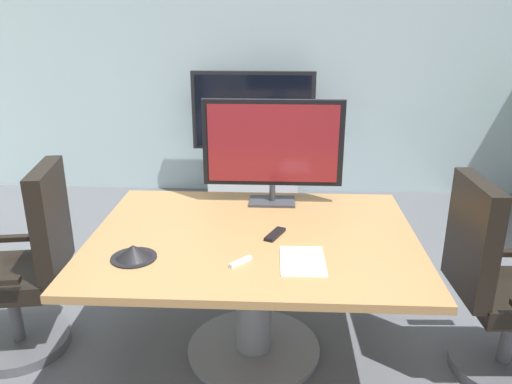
# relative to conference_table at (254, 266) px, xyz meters

# --- Properties ---
(ground_plane) EXTENTS (7.34, 7.34, 0.00)m
(ground_plane) POSITION_rel_conference_table_xyz_m (-0.02, -0.02, -0.55)
(ground_plane) COLOR #515459
(wall_back_glass_partition) EXTENTS (6.34, 0.10, 2.73)m
(wall_back_glass_partition) POSITION_rel_conference_table_xyz_m (-0.02, 2.84, 0.82)
(wall_back_glass_partition) COLOR #9EB2B7
(wall_back_glass_partition) RESTS_ON ground
(conference_table) EXTENTS (1.72, 1.32, 0.74)m
(conference_table) POSITION_rel_conference_table_xyz_m (0.00, 0.00, 0.00)
(conference_table) COLOR olive
(conference_table) RESTS_ON ground
(office_chair_left) EXTENTS (0.63, 0.61, 1.09)m
(office_chair_left) POSITION_rel_conference_table_xyz_m (-1.27, -0.02, -0.09)
(office_chair_left) COLOR #4C4C51
(office_chair_left) RESTS_ON ground
(office_chair_right) EXTENTS (0.60, 0.58, 1.09)m
(office_chair_right) POSITION_rel_conference_table_xyz_m (1.27, -0.10, -0.09)
(office_chair_right) COLOR #4C4C51
(office_chair_right) RESTS_ON ground
(tv_monitor) EXTENTS (0.84, 0.18, 0.64)m
(tv_monitor) POSITION_rel_conference_table_xyz_m (0.09, 0.49, 0.54)
(tv_monitor) COLOR #333338
(tv_monitor) RESTS_ON conference_table
(wall_display_unit) EXTENTS (1.20, 0.36, 1.31)m
(wall_display_unit) POSITION_rel_conference_table_xyz_m (-0.14, 2.48, -0.11)
(wall_display_unit) COLOR #B7BABC
(wall_display_unit) RESTS_ON ground
(conference_phone) EXTENTS (0.22, 0.22, 0.07)m
(conference_phone) POSITION_rel_conference_table_xyz_m (-0.56, -0.30, 0.22)
(conference_phone) COLOR black
(conference_phone) RESTS_ON conference_table
(remote_control) EXTENTS (0.12, 0.18, 0.02)m
(remote_control) POSITION_rel_conference_table_xyz_m (0.11, -0.01, 0.19)
(remote_control) COLOR black
(remote_control) RESTS_ON conference_table
(whiteboard_marker) EXTENTS (0.10, 0.11, 0.02)m
(whiteboard_marker) POSITION_rel_conference_table_xyz_m (-0.04, -0.33, 0.20)
(whiteboard_marker) COLOR silver
(whiteboard_marker) RESTS_ON conference_table
(paper_notepad) EXTENTS (0.22, 0.30, 0.01)m
(paper_notepad) POSITION_rel_conference_table_xyz_m (0.25, -0.30, 0.19)
(paper_notepad) COLOR white
(paper_notepad) RESTS_ON conference_table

